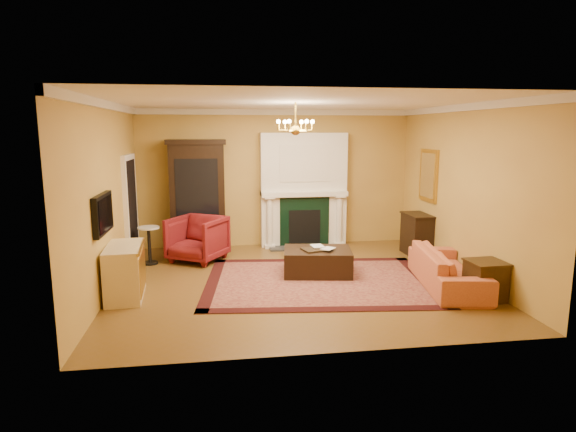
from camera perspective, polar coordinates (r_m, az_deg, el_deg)
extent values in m
cube|color=brown|center=(8.35, 0.84, -7.76)|extent=(6.00, 5.50, 0.02)
cube|color=white|center=(7.96, 0.90, 13.42)|extent=(6.00, 5.50, 0.02)
cube|color=gold|center=(10.73, -1.48, 4.48)|extent=(6.00, 0.02, 3.00)
cube|color=gold|center=(5.34, 5.58, -1.28)|extent=(6.00, 0.02, 3.00)
cube|color=gold|center=(8.10, -20.66, 2.01)|extent=(0.02, 5.50, 3.00)
cube|color=gold|center=(8.99, 20.19, 2.78)|extent=(0.02, 5.50, 3.00)
cube|color=silver|center=(10.68, 1.84, 3.11)|extent=(1.90, 0.32, 2.50)
cube|color=silver|center=(10.45, 2.02, 6.26)|extent=(1.10, 0.01, 0.80)
cube|color=#0E331E|center=(10.62, 1.98, -0.76)|extent=(1.10, 0.02, 1.10)
cube|color=black|center=(10.63, 1.98, -1.29)|extent=(0.70, 0.02, 0.75)
cube|color=#333333|center=(10.62, 2.07, -3.69)|extent=(1.60, 0.50, 0.04)
cube|color=silver|center=(10.63, 1.89, 2.69)|extent=(1.90, 0.44, 0.10)
cylinder|color=silver|center=(10.49, -2.21, -0.67)|extent=(0.14, 0.14, 1.18)
cylinder|color=silver|center=(10.77, 6.08, -0.44)|extent=(0.14, 0.14, 1.18)
cube|color=silver|center=(10.63, -1.48, 12.20)|extent=(6.00, 0.08, 0.12)
cube|color=silver|center=(8.03, -20.96, 12.24)|extent=(0.08, 5.50, 0.12)
cube|color=silver|center=(8.92, 20.47, 11.99)|extent=(0.08, 5.50, 0.12)
cube|color=silver|center=(9.81, -18.14, 0.80)|extent=(0.08, 1.05, 2.10)
cube|color=black|center=(9.80, -17.93, 0.63)|extent=(0.02, 0.85, 1.95)
cube|color=black|center=(7.53, -21.10, 0.26)|extent=(0.08, 0.95, 0.58)
cube|color=black|center=(7.52, -20.77, 0.26)|extent=(0.01, 0.85, 0.48)
cube|color=gold|center=(10.21, 16.32, 4.64)|extent=(0.05, 0.76, 1.05)
cube|color=white|center=(10.19, 16.18, 4.64)|extent=(0.01, 0.62, 0.90)
cylinder|color=gold|center=(7.95, 0.90, 11.91)|extent=(0.03, 0.03, 0.40)
sphere|color=gold|center=(7.94, 0.89, 10.11)|extent=(0.16, 0.16, 0.16)
sphere|color=#FFE5B2|center=(7.99, 2.91, 11.10)|extent=(0.07, 0.07, 0.07)
sphere|color=#FFE5B2|center=(8.21, 1.60, 11.08)|extent=(0.07, 0.07, 0.07)
sphere|color=#FFE5B2|center=(8.16, -0.37, 11.09)|extent=(0.07, 0.07, 0.07)
sphere|color=#FFE5B2|center=(7.90, -1.15, 11.12)|extent=(0.07, 0.07, 0.07)
sphere|color=#FFE5B2|center=(7.68, 0.14, 11.15)|extent=(0.07, 0.07, 0.07)
sphere|color=#FFE5B2|center=(7.73, 2.23, 11.14)|extent=(0.07, 0.07, 0.07)
cube|color=#4A0F16|center=(8.32, 3.65, -7.70)|extent=(4.09, 3.24, 0.02)
cube|color=black|center=(10.44, -10.65, 2.12)|extent=(1.14, 0.53, 2.26)
imported|color=maroon|center=(9.64, -10.69, -2.42)|extent=(1.27, 1.25, 0.98)
cylinder|color=black|center=(9.73, -16.01, -5.37)|extent=(0.29, 0.29, 0.04)
cylinder|color=black|center=(9.64, -16.11, -3.37)|extent=(0.06, 0.06, 0.66)
cylinder|color=white|center=(9.57, -16.21, -1.34)|extent=(0.41, 0.41, 0.03)
cube|color=beige|center=(7.88, -18.78, -6.23)|extent=(0.59, 1.12, 0.81)
imported|color=#C1653D|center=(8.35, 18.45, -5.26)|extent=(0.95, 2.17, 0.82)
cube|color=#33200E|center=(7.97, 22.34, -7.18)|extent=(0.52, 0.52, 0.57)
cube|color=black|center=(10.31, 15.02, -2.20)|extent=(0.44, 0.75, 0.83)
cube|color=black|center=(8.67, 3.52, -5.39)|extent=(1.30, 1.03, 0.44)
cube|color=black|center=(8.54, 3.27, -3.99)|extent=(0.51, 0.44, 0.03)
imported|color=gray|center=(8.60, 2.87, -2.84)|extent=(0.21, 0.05, 0.28)
imported|color=gray|center=(8.53, 4.20, -3.02)|extent=(0.16, 0.14, 0.26)
cylinder|color=tan|center=(10.53, -0.95, 3.16)|extent=(0.11, 0.11, 0.09)
cone|color=black|center=(10.51, -0.95, 4.36)|extent=(0.17, 0.17, 0.35)
cylinder|color=tan|center=(10.73, 4.81, 3.24)|extent=(0.11, 0.11, 0.09)
cone|color=black|center=(10.70, 4.82, 4.34)|extent=(0.16, 0.16, 0.33)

